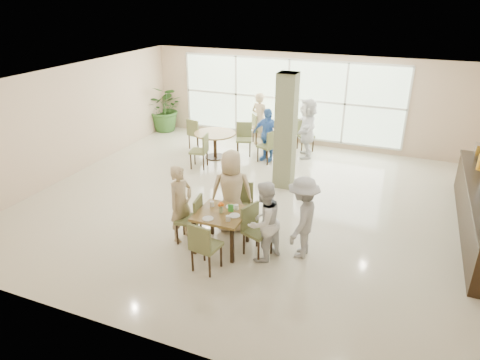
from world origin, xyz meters
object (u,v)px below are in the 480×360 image
at_px(round_table_left, 215,138).
at_px(potted_plant, 166,108).
at_px(teen_standing, 302,218).
at_px(round_table_right, 279,134).
at_px(teen_far, 232,191).
at_px(teen_right, 264,222).
at_px(adult_standing, 260,119).
at_px(adult_a, 267,135).
at_px(teen_left, 181,203).
at_px(adult_b, 307,128).
at_px(main_table, 221,217).

xyz_separation_m(round_table_left, potted_plant, (-2.67, 1.74, 0.20)).
bearing_deg(teen_standing, round_table_right, -156.21).
bearing_deg(teen_far, teen_right, 116.98).
bearing_deg(teen_standing, adult_standing, -150.99).
height_order(teen_far, adult_a, teen_far).
height_order(teen_right, teen_standing, teen_standing).
distance_m(teen_left, teen_standing, 2.32).
bearing_deg(adult_b, teen_right, -7.14).
relative_size(teen_far, teen_right, 1.13).
distance_m(potted_plant, adult_standing, 3.50).
xyz_separation_m(teen_standing, adult_b, (-1.18, 5.06, 0.09)).
relative_size(teen_far, adult_standing, 1.02).
height_order(teen_far, adult_b, adult_b).
bearing_deg(teen_standing, teen_left, -79.91).
bearing_deg(teen_standing, adult_b, -164.75).
height_order(teen_right, adult_standing, adult_standing).
bearing_deg(main_table, adult_a, 98.57).
xyz_separation_m(round_table_left, adult_standing, (0.82, 1.52, 0.25)).
xyz_separation_m(main_table, teen_right, (0.84, -0.03, 0.11)).
xyz_separation_m(round_table_right, potted_plant, (-4.24, 0.58, 0.24)).
xyz_separation_m(main_table, round_table_left, (-2.16, 4.30, -0.06)).
xyz_separation_m(potted_plant, teen_right, (5.67, -6.06, -0.04)).
xyz_separation_m(round_table_left, teen_right, (3.00, -4.33, 0.17)).
relative_size(round_table_right, potted_plant, 0.64).
relative_size(round_table_left, round_table_right, 1.16).
bearing_deg(main_table, adult_b, 87.16).
height_order(round_table_right, adult_b, adult_b).
relative_size(main_table, round_table_left, 0.76).
xyz_separation_m(teen_left, teen_standing, (2.30, 0.32, 0.01)).
xyz_separation_m(potted_plant, adult_standing, (3.50, -0.21, 0.04)).
bearing_deg(teen_far, main_table, 73.10).
xyz_separation_m(teen_far, teen_standing, (1.54, -0.38, -0.07)).
bearing_deg(teen_standing, adult_a, -151.48).
distance_m(teen_far, adult_b, 4.69).
bearing_deg(teen_far, round_table_right, -108.62).
bearing_deg(round_table_left, teen_right, -55.29).
bearing_deg(adult_standing, teen_right, 127.00).
distance_m(adult_b, adult_standing, 1.66).
distance_m(main_table, teen_left, 0.86).
xyz_separation_m(round_table_left, teen_left, (1.31, -4.28, 0.18)).
height_order(round_table_right, adult_standing, adult_standing).
distance_m(potted_plant, teen_standing, 8.48).
xyz_separation_m(round_table_right, teen_left, (-0.26, -5.44, 0.21)).
xyz_separation_m(teen_left, teen_right, (1.69, -0.04, -0.01)).
relative_size(round_table_left, teen_far, 0.69).
xyz_separation_m(main_table, teen_standing, (1.45, 0.33, 0.13)).
distance_m(teen_right, adult_a, 4.94).
distance_m(teen_left, teen_right, 1.69).
relative_size(teen_right, adult_b, 0.88).
bearing_deg(round_table_right, main_table, -83.85).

